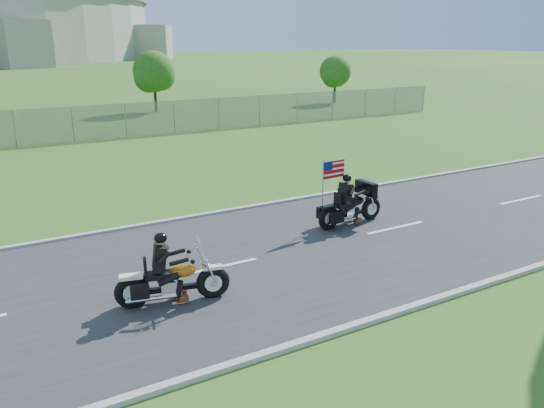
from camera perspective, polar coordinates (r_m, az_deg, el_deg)
ground at (r=14.60m, az=1.39°, el=-5.37°), size 420.00×420.00×0.00m
road at (r=14.59m, az=1.39°, el=-5.30°), size 120.00×8.00×0.04m
curb_north at (r=17.95m, az=-5.27°, el=-0.84°), size 120.00×0.18×0.12m
curb_south at (r=11.64m, az=11.90°, el=-11.77°), size 120.00×0.18×0.12m
fence at (r=31.93m, az=-25.98°, el=7.31°), size 60.00×0.03×2.00m
tree_fence_near at (r=43.63m, az=-12.56°, el=13.52°), size 3.52×3.28×4.75m
tree_fence_far at (r=49.13m, az=6.84°, el=13.81°), size 3.08×2.87×4.20m
motorcycle_lead at (r=11.98m, az=-10.80°, el=-8.19°), size 2.51×1.00×1.71m
motorcycle_follow at (r=16.78m, az=8.43°, el=-0.38°), size 2.52×0.84×2.10m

